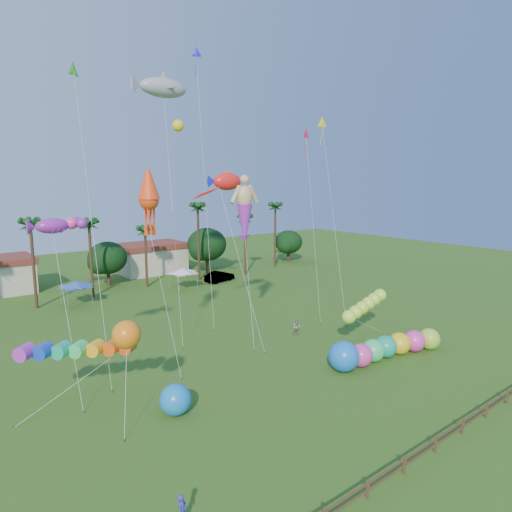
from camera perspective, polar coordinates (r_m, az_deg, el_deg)
ground at (r=32.28m, az=11.76°, el=-18.37°), size 160.00×160.00×0.00m
tree_line at (r=67.92m, az=-15.75°, el=0.10°), size 69.46×8.91×11.00m
buildings_row at (r=71.74m, az=-22.45°, el=-1.63°), size 35.00×7.00×4.00m
tent_row at (r=57.93m, az=-21.43°, el=-3.34°), size 31.00×4.00×0.60m
fence at (r=29.07m, az=21.57°, el=-20.84°), size 36.12×0.12×1.00m
car_b at (r=67.92m, az=-4.58°, el=-2.56°), size 5.12×2.67×1.60m
spectator_a at (r=22.91m, az=-9.22°, el=-28.95°), size 0.68×0.65×1.57m
spectator_b at (r=45.10m, az=5.11°, el=-8.84°), size 0.99×0.95×1.62m
caterpillar_inflatable at (r=40.39m, az=15.49°, el=-11.06°), size 11.99×3.96×2.44m
blue_ball at (r=31.17m, az=-10.04°, el=-17.26°), size 2.05×2.05×2.05m
rainbow_tube at (r=32.61m, az=-18.76°, el=-11.34°), size 8.91×4.50×4.16m
green_worm at (r=41.73m, az=11.53°, el=-7.48°), size 9.44×1.87×3.67m
orange_ball_kite at (r=29.02m, az=-15.88°, el=-9.44°), size 2.15×2.76×6.62m
merman_kite at (r=41.65m, az=-1.43°, el=5.43°), size 2.72×4.21×14.90m
fish_kite at (r=42.46m, az=-3.61°, el=9.28°), size 4.41×6.58×15.73m
shark_kite at (r=46.07m, az=-11.50°, el=19.89°), size 6.68×8.02×24.55m
squid_kite at (r=36.59m, az=-13.24°, el=6.77°), size 1.86×5.07×15.85m
lobster_kite at (r=34.64m, az=-24.11°, el=3.45°), size 4.03×6.15×12.59m
delta_kite_red at (r=49.44m, az=6.32°, el=14.59°), size 1.40×3.57×20.33m
delta_kite_yellow at (r=49.04m, az=8.32°, el=15.75°), size 1.36×4.36×21.35m
delta_kite_green at (r=37.57m, az=-21.78°, el=20.22°), size 1.26×5.50×23.39m
delta_kite_blue at (r=49.70m, az=-7.45°, el=23.28°), size 1.87×4.76×28.05m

